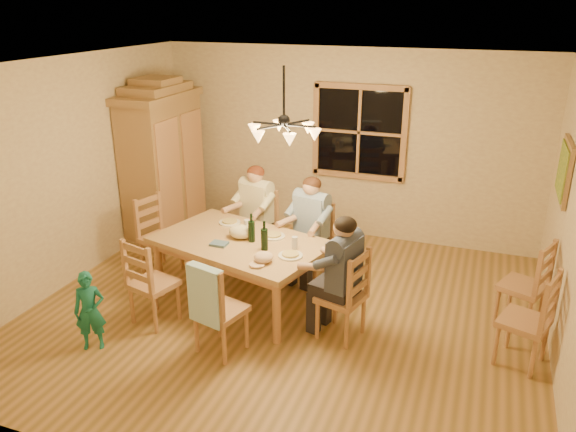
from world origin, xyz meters
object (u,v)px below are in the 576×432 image
at_px(chandelier, 284,130).
at_px(wine_bottle_b, 264,236).
at_px(chair_near_left, 155,296).
at_px(wine_bottle_a, 252,228).
at_px(child, 90,311).
at_px(armoire, 163,166).
at_px(chair_far_right, 310,257).
at_px(chair_end_left, 162,249).
at_px(chair_near_right, 221,323).
at_px(adult_woman, 256,203).
at_px(dining_table, 241,248).
at_px(adult_slate_man, 343,263).
at_px(chair_spare_back, 520,299).
at_px(chair_far_left, 257,241).
at_px(adult_plaid_man, 311,216).
at_px(chair_spare_front, 522,335).
at_px(chair_end_right, 341,310).

relative_size(chandelier, wine_bottle_b, 2.33).
bearing_deg(chair_near_left, wine_bottle_a, 57.19).
xyz_separation_m(wine_bottle_b, child, (-1.36, -1.24, -0.51)).
distance_m(armoire, chair_near_left, 2.58).
height_order(chair_far_right, wine_bottle_b, wine_bottle_b).
bearing_deg(chair_end_left, chandelier, 91.55).
distance_m(chair_near_right, adult_woman, 2.10).
relative_size(dining_table, child, 2.56).
xyz_separation_m(adult_slate_man, chair_spare_back, (1.74, 0.88, -0.54)).
bearing_deg(chair_far_left, armoire, -0.47).
relative_size(armoire, chair_end_left, 2.32).
relative_size(wine_bottle_b, chair_spare_back, 0.33).
height_order(chandelier, dining_table, chandelier).
bearing_deg(adult_plaid_man, adult_slate_man, 136.64).
xyz_separation_m(wine_bottle_b, chair_spare_back, (2.66, 0.70, -0.62)).
distance_m(dining_table, chair_spare_back, 3.09).
height_order(adult_slate_man, wine_bottle_a, adult_slate_man).
distance_m(chair_far_left, chair_near_left, 1.79).
bearing_deg(child, adult_plaid_man, 25.06).
bearing_deg(adult_plaid_man, chair_end_left, 27.98).
xyz_separation_m(chandelier, chair_spare_back, (2.45, 0.64, -1.77)).
relative_size(adult_plaid_man, wine_bottle_b, 2.65).
height_order(chair_near_left, chair_spare_back, same).
distance_m(wine_bottle_a, chair_spare_front, 2.95).
relative_size(chandelier, adult_slate_man, 0.88).
xyz_separation_m(adult_slate_man, wine_bottle_b, (-0.92, 0.18, 0.08)).
bearing_deg(dining_table, chair_spare_front, -3.60).
bearing_deg(chair_end_right, child, 129.60).
xyz_separation_m(chair_near_right, chair_spare_front, (2.78, 0.80, 0.00)).
distance_m(chair_far_right, adult_woman, 1.00).
relative_size(adult_plaid_man, adult_slate_man, 1.00).
bearing_deg(chair_spare_front, chair_end_left, 101.83).
xyz_separation_m(dining_table, chair_far_left, (-0.23, 0.99, -0.36)).
xyz_separation_m(armoire, chair_near_right, (2.09, -2.41, -0.75)).
bearing_deg(chair_far_right, chair_spare_front, 172.99).
bearing_deg(chair_far_right, chair_end_right, 136.64).
bearing_deg(chair_near_left, adult_slate_man, 26.57).
height_order(chandelier, chair_far_left, chandelier).
height_order(armoire, wine_bottle_a, armoire).
xyz_separation_m(chair_near_left, wine_bottle_a, (0.82, 0.76, 0.62)).
height_order(adult_slate_man, chair_spare_front, adult_slate_man).
bearing_deg(chair_spare_front, chair_far_right, 87.16).
relative_size(adult_woman, wine_bottle_a, 2.65).
xyz_separation_m(child, chair_spare_back, (4.02, 1.94, -0.11)).
bearing_deg(armoire, chair_near_left, -61.62).
bearing_deg(chair_near_left, adult_plaid_man, 64.80).
xyz_separation_m(chair_far_left, chair_end_right, (1.51, -1.32, 0.00)).
bearing_deg(dining_table, chair_far_left, 103.29).
bearing_deg(chair_near_right, adult_woman, 117.90).
height_order(chair_far_right, chair_spare_back, same).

